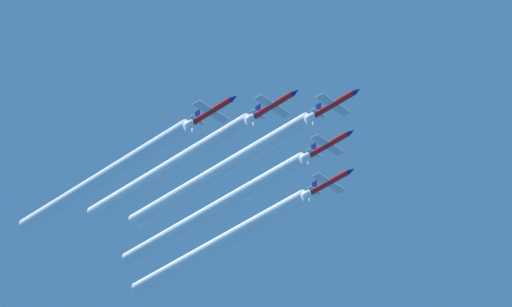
% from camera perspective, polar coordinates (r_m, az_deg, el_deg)
% --- Properties ---
extents(jet_lead, '(9.07, 13.21, 3.17)m').
position_cam_1_polar(jet_lead, '(386.62, 2.55, 1.62)').
color(jet_lead, red).
extents(jet_left_wingman, '(9.07, 13.21, 3.17)m').
position_cam_1_polar(jet_left_wingman, '(395.98, 2.38, 0.33)').
color(jet_left_wingman, red).
extents(jet_right_wingman, '(9.07, 13.21, 3.17)m').
position_cam_1_polar(jet_right_wingman, '(384.49, 0.62, 1.58)').
color(jet_right_wingman, red).
extents(jet_outer_left, '(9.07, 13.21, 3.17)m').
position_cam_1_polar(jet_outer_left, '(405.69, 2.40, -0.87)').
color(jet_outer_left, red).
extents(jet_outer_right, '(9.07, 13.21, 3.17)m').
position_cam_1_polar(jet_outer_right, '(384.12, -1.33, 1.40)').
color(jet_outer_right, red).
extents(smoke_trail_lead, '(3.31, 57.72, 3.31)m').
position_cam_1_polar(smoke_trail_lead, '(405.51, -1.11, -0.53)').
color(smoke_trail_lead, white).
extents(smoke_trail_left_wingman, '(3.31, 59.88, 3.31)m').
position_cam_1_polar(smoke_trail_left_wingman, '(415.86, -1.29, -1.77)').
color(smoke_trail_left_wingman, white).
extents(smoke_trail_right_wingman, '(3.31, 52.31, 3.31)m').
position_cam_1_polar(smoke_trail_right_wingman, '(402.61, -2.70, -0.42)').
color(smoke_trail_right_wingman, white).
extents(smoke_trail_outer_left, '(3.31, 58.27, 3.31)m').
position_cam_1_polar(smoke_trail_outer_left, '(425.36, -1.11, -2.82)').
color(smoke_trail_outer_left, white).
extents(smoke_trail_outer_right, '(3.31, 56.33, 3.31)m').
position_cam_1_polar(smoke_trail_outer_right, '(404.27, -4.74, -0.71)').
color(smoke_trail_outer_right, white).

